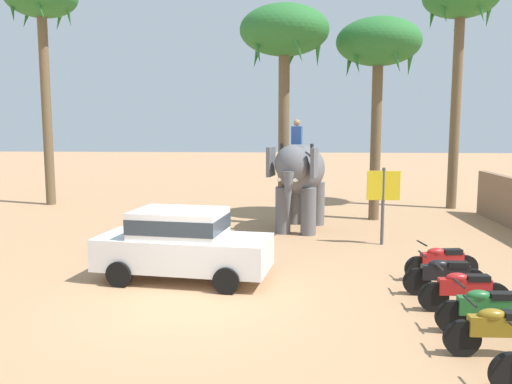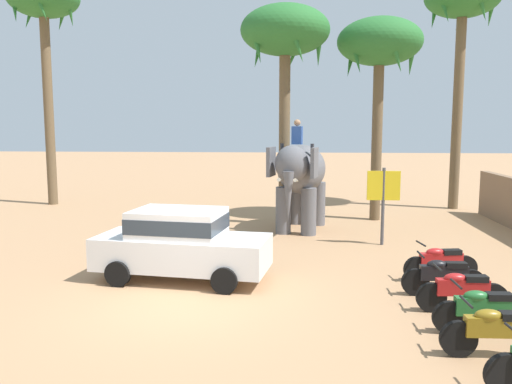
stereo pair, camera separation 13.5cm
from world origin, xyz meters
name	(u,v)px [view 2 (the right image)]	position (x,y,z in m)	size (l,w,h in m)	color
ground_plane	(187,305)	(0.00, 0.00, 0.00)	(120.00, 120.00, 0.00)	tan
car_sedan_foreground	(181,241)	(-0.50, 1.81, 0.93)	(4.29, 2.29, 1.70)	white
elephant_with_mahout	(300,174)	(2.43, 7.93, 1.99)	(2.30, 4.01, 3.88)	slate
motorcycle_second_in_row	(497,330)	(5.43, -2.08, 0.46)	(1.80, 0.55, 0.94)	black
motorcycle_mid_row	(484,309)	(5.56, -1.12, 0.46)	(1.80, 0.55, 0.94)	black
motorcycle_fourth_in_row	(462,290)	(5.53, -0.03, 0.46)	(1.80, 0.55, 0.94)	black
motorcycle_far_in_row	(443,275)	(5.44, 0.97, 0.46)	(1.80, 0.55, 0.94)	black
motorcycle_end_of_row	(441,262)	(5.70, 2.11, 0.46)	(1.79, 0.55, 0.94)	black
palm_tree_behind_elephant	(43,6)	(-9.06, 13.25, 8.96)	(3.20, 3.20, 10.27)	brown
palm_tree_near_hut	(285,37)	(1.84, 8.94, 6.83)	(3.20, 3.20, 7.95)	brown
palm_tree_left_of_road	(380,47)	(5.38, 10.24, 6.61)	(3.20, 3.20, 7.71)	brown
palm_tree_far_back	(463,5)	(9.28, 13.27, 8.73)	(3.20, 3.20, 10.02)	brown
signboard_yellow	(383,191)	(4.94, 5.86, 1.69)	(1.00, 0.10, 2.40)	#4C4C51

